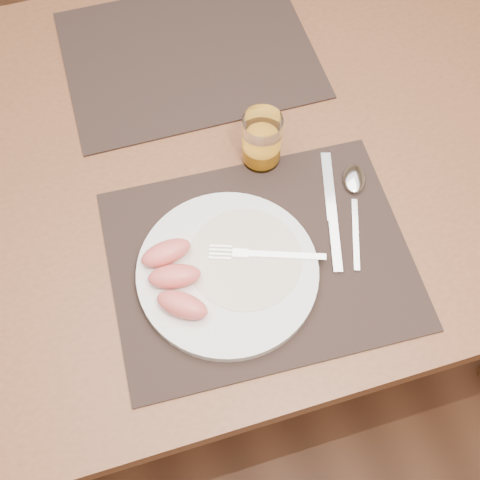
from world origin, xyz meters
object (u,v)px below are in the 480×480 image
placemat_far (189,54)px  plate (228,272)px  table (218,176)px  juice_glass (262,142)px  placemat_near (260,259)px  knife (333,220)px  fork (257,254)px  spoon (354,187)px

placemat_far → plate: (-0.06, -0.45, 0.01)m
table → juice_glass: (0.07, -0.04, 0.13)m
placemat_far → plate: bearing=-97.0°
placemat_near → plate: 0.06m
placemat_near → plate: (-0.05, -0.01, 0.01)m
table → knife: size_ratio=6.48×
placemat_near → knife: (0.13, 0.03, 0.00)m
table → placemat_near: placemat_near is taller
placemat_far → juice_glass: juice_glass is taller
plate → fork: (0.05, 0.01, 0.01)m
spoon → juice_glass: size_ratio=1.94×
placemat_far → juice_glass: bearing=-77.8°
placemat_far → placemat_near: bearing=-90.1°
knife → juice_glass: juice_glass is taller
fork → table: bearing=90.5°
fork → spoon: 0.20m
table → plate: size_ratio=5.19×
fork → placemat_near: bearing=-5.6°
placemat_far → plate: 0.45m
table → juice_glass: 0.15m
fork → spoon: size_ratio=0.91×
spoon → juice_glass: juice_glass is taller
fork → juice_glass: 0.19m
plate → spoon: 0.25m
fork → juice_glass: bearing=70.4°
plate → knife: size_ratio=1.25×
table → fork: fork is taller
plate → placemat_near: bearing=11.3°
plate → placemat_far: bearing=83.0°
plate → juice_glass: 0.22m
placemat_near → fork: 0.02m
placemat_near → spoon: spoon is taller
placemat_far → knife: size_ratio=2.08×
plate → juice_glass: bearing=59.4°
table → placemat_near: 0.24m
spoon → placemat_near: bearing=-157.2°
juice_glass → placemat_far: bearing=102.2°
table → spoon: bearing=-36.9°
fork → knife: fork is taller
table → knife: (0.14, -0.19, 0.09)m
plate → juice_glass: (0.11, 0.19, 0.03)m
plate → spoon: plate is taller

